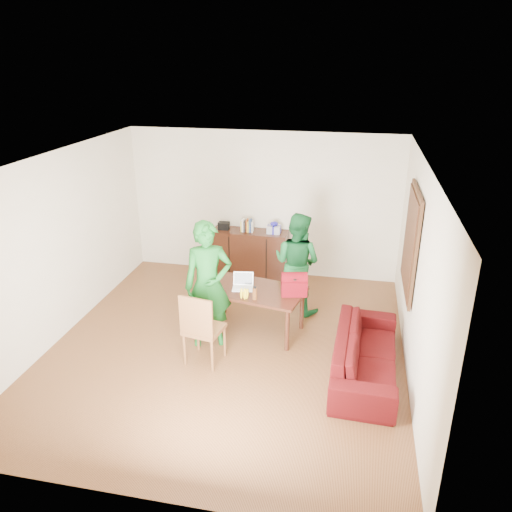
% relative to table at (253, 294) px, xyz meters
% --- Properties ---
extents(room, '(5.20, 5.70, 2.90)m').
position_rel_table_xyz_m(room, '(-0.26, -0.41, 0.70)').
color(room, '#402310').
rests_on(room, ground).
extents(table, '(1.62, 1.11, 0.70)m').
position_rel_table_xyz_m(table, '(0.00, 0.00, 0.00)').
color(table, black).
rests_on(table, ground).
extents(chair, '(0.55, 0.53, 1.06)m').
position_rel_table_xyz_m(chair, '(-0.49, -0.95, -0.30)').
color(chair, brown).
rests_on(chair, ground).
extents(person_near, '(0.79, 0.66, 1.86)m').
position_rel_table_xyz_m(person_near, '(-0.55, -0.47, 0.32)').
color(person_near, '#145A1B').
rests_on(person_near, ground).
extents(person_far, '(0.99, 0.89, 1.66)m').
position_rel_table_xyz_m(person_far, '(0.55, 0.81, 0.22)').
color(person_far, '#135827').
rests_on(person_far, ground).
extents(laptop, '(0.33, 0.25, 0.21)m').
position_rel_table_xyz_m(laptop, '(-0.16, -0.03, 0.13)').
color(laptop, white).
rests_on(laptop, table).
extents(bananas, '(0.18, 0.13, 0.06)m').
position_rel_table_xyz_m(bananas, '(-0.06, -0.34, 0.11)').
color(bananas, gold).
rests_on(bananas, table).
extents(bottle, '(0.07, 0.07, 0.20)m').
position_rel_table_xyz_m(bottle, '(0.09, -0.32, 0.18)').
color(bottle, '#5E3215').
rests_on(bottle, table).
extents(red_bag, '(0.40, 0.28, 0.27)m').
position_rel_table_xyz_m(red_bag, '(0.62, -0.05, 0.22)').
color(red_bag, '#69070F').
rests_on(red_bag, table).
extents(sofa, '(0.87, 2.06, 0.59)m').
position_rel_table_xyz_m(sofa, '(1.68, -0.79, -0.32)').
color(sofa, '#34060A').
rests_on(sofa, ground).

